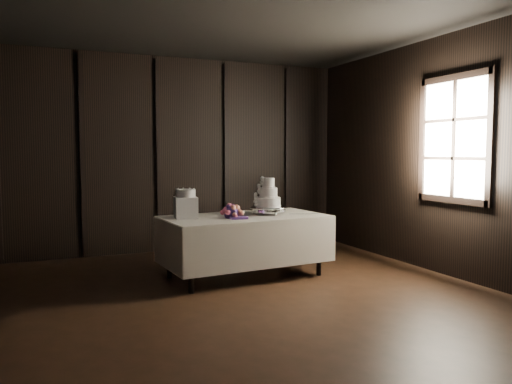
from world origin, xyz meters
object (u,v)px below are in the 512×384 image
at_px(cake_stand, 268,210).
at_px(display_table, 245,243).
at_px(box_pedestal, 186,208).
at_px(wedding_cake, 267,196).
at_px(small_cake, 186,193).
at_px(bouquet, 231,212).

bearing_deg(cake_stand, display_table, -169.78).
xyz_separation_m(cake_stand, box_pedestal, (-1.07, 0.03, 0.08)).
height_order(cake_stand, box_pedestal, box_pedestal).
distance_m(wedding_cake, box_pedestal, 1.05).
relative_size(box_pedestal, small_cake, 1.12).
distance_m(display_table, wedding_cake, 0.66).
relative_size(cake_stand, wedding_cake, 1.32).
bearing_deg(cake_stand, wedding_cake, -150.26).
relative_size(wedding_cake, box_pedestal, 1.41).
distance_m(display_table, box_pedestal, 0.86).
height_order(display_table, small_cake, small_cake).
xyz_separation_m(bouquet, box_pedestal, (-0.50, 0.22, 0.06)).
distance_m(cake_stand, box_pedestal, 1.07).
relative_size(cake_stand, box_pedestal, 1.86).
height_order(display_table, bouquet, bouquet).
xyz_separation_m(display_table, box_pedestal, (-0.72, 0.09, 0.47)).
height_order(display_table, wedding_cake, wedding_cake).
height_order(bouquet, box_pedestal, box_pedestal).
bearing_deg(wedding_cake, box_pedestal, -167.02).
bearing_deg(wedding_cake, display_table, -156.37).
relative_size(display_table, cake_stand, 4.28).
height_order(display_table, cake_stand, cake_stand).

